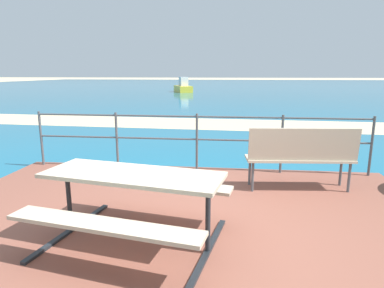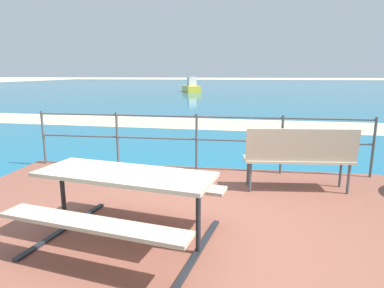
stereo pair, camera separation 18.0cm
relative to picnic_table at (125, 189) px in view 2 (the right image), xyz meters
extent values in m
plane|color=beige|center=(0.37, 0.24, -0.62)|extent=(240.00, 240.00, 0.00)
cube|color=brown|center=(0.37, 0.24, -0.59)|extent=(6.40, 5.20, 0.06)
cube|color=#196B8E|center=(0.37, 40.24, -0.62)|extent=(90.00, 90.00, 0.01)
cube|color=beige|center=(0.37, 8.55, -0.62)|extent=(54.06, 5.24, 0.01)
cube|color=#BCAD93|center=(0.00, 0.00, 0.16)|extent=(1.89, 0.97, 0.04)
cube|color=#BCAD93|center=(-0.10, -0.56, -0.12)|extent=(1.82, 0.58, 0.04)
cube|color=#BCAD93|center=(0.10, 0.56, -0.12)|extent=(1.82, 0.58, 0.04)
cylinder|color=#1E2328|center=(-0.77, 0.14, -0.20)|extent=(0.06, 0.06, 0.72)
cube|color=#1E2328|center=(-0.77, 0.14, -0.55)|extent=(0.32, 1.39, 0.03)
cylinder|color=#1E2328|center=(0.77, -0.14, -0.20)|extent=(0.06, 0.06, 0.72)
cube|color=#1E2328|center=(0.77, -0.14, -0.55)|extent=(0.32, 1.39, 0.03)
cube|color=#BCAD93|center=(1.99, 1.87, -0.10)|extent=(1.59, 0.54, 0.04)
cube|color=#BCAD93|center=(2.00, 1.69, 0.16)|extent=(1.57, 0.22, 0.48)
cylinder|color=#4C5156|center=(2.67, 2.09, -0.33)|extent=(0.04, 0.04, 0.46)
cylinder|color=#4C5156|center=(2.70, 1.79, -0.33)|extent=(0.04, 0.04, 0.46)
cylinder|color=#4C5156|center=(1.27, 1.96, -0.33)|extent=(0.04, 0.04, 0.46)
cylinder|color=#4C5156|center=(1.30, 1.66, -0.33)|extent=(0.04, 0.04, 0.46)
cylinder|color=#4C5156|center=(-2.58, 2.67, -0.05)|extent=(0.04, 0.04, 1.02)
cylinder|color=#4C5156|center=(-1.10, 2.67, -0.05)|extent=(0.04, 0.04, 1.02)
cylinder|color=#4C5156|center=(0.37, 2.67, -0.05)|extent=(0.04, 0.04, 1.02)
cylinder|color=#4C5156|center=(1.85, 2.67, -0.05)|extent=(0.04, 0.04, 1.02)
cylinder|color=#4C5156|center=(3.32, 2.67, -0.05)|extent=(0.04, 0.04, 1.02)
cylinder|color=#4C5156|center=(0.37, 2.67, 0.41)|extent=(5.90, 0.03, 0.03)
cylinder|color=#4C5156|center=(0.37, 2.67, 0.00)|extent=(5.90, 0.03, 0.03)
cube|color=yellow|center=(-3.58, 28.19, -0.33)|extent=(2.22, 3.45, 0.57)
cube|color=silver|center=(-3.50, 27.96, 0.36)|extent=(1.03, 1.29, 0.81)
cone|color=yellow|center=(-4.22, 29.94, -0.33)|extent=(0.65, 0.65, 0.51)
camera|label=1|loc=(0.96, -3.07, 1.16)|focal=31.03mm
camera|label=2|loc=(1.14, -3.05, 1.16)|focal=31.03mm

